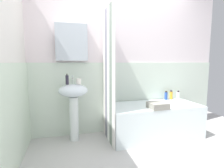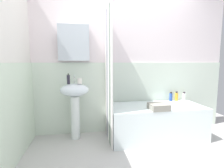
{
  "view_description": "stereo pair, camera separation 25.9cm",
  "coord_description": "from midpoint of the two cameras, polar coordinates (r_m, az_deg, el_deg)",
  "views": [
    {
      "loc": [
        -0.99,
        -1.64,
        1.21
      ],
      "look_at": [
        -0.32,
        0.84,
        0.88
      ],
      "focal_mm": 28.07,
      "sensor_mm": 36.0,
      "label": 1
    },
    {
      "loc": [
        -0.74,
        -1.7,
        1.21
      ],
      "look_at": [
        -0.32,
        0.84,
        0.88
      ],
      "focal_mm": 28.07,
      "sensor_mm": 36.0,
      "label": 2
    }
  ],
  "objects": [
    {
      "name": "body_wash_bottle",
      "position": [
        3.32,
        20.77,
        -3.92
      ],
      "size": [
        0.05,
        0.05,
        0.16
      ],
      "color": "#284BA1",
      "rests_on": "bathtub"
    },
    {
      "name": "shower_curtain",
      "position": [
        2.6,
        1.78,
        2.56
      ],
      "size": [
        0.01,
        0.7,
        2.0
      ],
      "color": "white",
      "rests_on": "ground_plane"
    },
    {
      "name": "lotion_bottle",
      "position": [
        3.43,
        24.44,
        -3.79
      ],
      "size": [
        0.05,
        0.05,
        0.16
      ],
      "color": "white",
      "rests_on": "bathtub"
    },
    {
      "name": "faucet",
      "position": [
        2.79,
        -9.54,
        1.56
      ],
      "size": [
        0.03,
        0.12,
        0.12
      ],
      "color": "silver",
      "rests_on": "sink"
    },
    {
      "name": "shampoo_bottle",
      "position": [
        3.39,
        22.35,
        -3.75
      ],
      "size": [
        0.05,
        0.05,
        0.17
      ],
      "color": "gold",
      "rests_on": "bathtub"
    },
    {
      "name": "wall_left_tiled",
      "position": [
        2.14,
        -28.76,
        3.86
      ],
      "size": [
        0.07,
        1.81,
        2.4
      ],
      "color": "silver",
      "rests_on": "ground_plane"
    },
    {
      "name": "bathtub",
      "position": [
        2.99,
        16.39,
        -11.63
      ],
      "size": [
        1.48,
        0.7,
        0.52
      ],
      "primitive_type": "cube",
      "color": "white",
      "rests_on": "ground_plane"
    },
    {
      "name": "wall_back_tiled",
      "position": [
        3.04,
        6.1,
        5.86
      ],
      "size": [
        3.6,
        0.18,
        2.4
      ],
      "color": "white",
      "rests_on": "ground_plane"
    },
    {
      "name": "soap_dispenser",
      "position": [
        2.69,
        -11.37,
        1.53
      ],
      "size": [
        0.05,
        0.05,
        0.16
      ],
      "color": "#2A2636",
      "rests_on": "sink"
    },
    {
      "name": "toothbrush_cup",
      "position": [
        2.68,
        -7.8,
        0.99
      ],
      "size": [
        0.07,
        0.07,
        0.09
      ],
      "primitive_type": "cylinder",
      "color": "white",
      "rests_on": "sink"
    },
    {
      "name": "towel_folded",
      "position": [
        2.68,
        17.63,
        -7.07
      ],
      "size": [
        0.27,
        0.26,
        0.09
      ],
      "primitive_type": "cube",
      "rotation": [
        0.0,
        0.0,
        0.02
      ],
      "color": "gray",
      "rests_on": "bathtub"
    },
    {
      "name": "sink",
      "position": [
        2.76,
        -9.42,
        -4.74
      ],
      "size": [
        0.44,
        0.34,
        0.88
      ],
      "color": "white",
      "rests_on": "ground_plane"
    }
  ]
}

